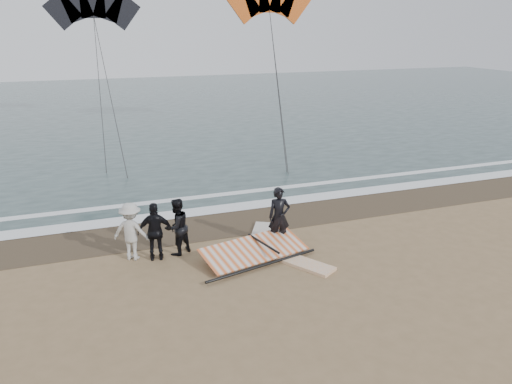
% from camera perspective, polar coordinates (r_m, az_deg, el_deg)
% --- Properties ---
extents(ground, '(120.00, 120.00, 0.00)m').
position_cam_1_polar(ground, '(14.89, 2.88, -9.46)').
color(ground, '#8C704C').
rests_on(ground, ground).
extents(sea, '(120.00, 54.00, 0.02)m').
position_cam_1_polar(sea, '(45.93, -13.32, 9.34)').
color(sea, '#233838').
rests_on(sea, ground).
extents(wet_sand, '(120.00, 2.80, 0.01)m').
position_cam_1_polar(wet_sand, '(18.73, -2.41, -3.35)').
color(wet_sand, '#4C3D2B').
rests_on(wet_sand, ground).
extents(foam_near, '(120.00, 0.90, 0.01)m').
position_cam_1_polar(foam_near, '(19.97, -3.62, -1.88)').
color(foam_near, white).
rests_on(foam_near, sea).
extents(foam_far, '(120.00, 0.45, 0.01)m').
position_cam_1_polar(foam_far, '(21.52, -4.90, -0.38)').
color(foam_far, white).
rests_on(foam_far, sea).
extents(man_main, '(0.80, 0.60, 1.98)m').
position_cam_1_polar(man_main, '(16.48, 2.66, -2.81)').
color(man_main, black).
rests_on(man_main, ground).
extents(board_white, '(1.79, 2.36, 0.09)m').
position_cam_1_polar(board_white, '(15.61, 4.83, -7.92)').
color(board_white, silver).
rests_on(board_white, ground).
extents(board_cream, '(1.60, 2.32, 0.10)m').
position_cam_1_polar(board_cream, '(17.37, 0.49, -4.99)').
color(board_cream, beige).
rests_on(board_cream, ground).
extents(trio_cluster, '(2.66, 1.23, 1.87)m').
position_cam_1_polar(trio_cluster, '(15.90, -11.75, -4.26)').
color(trio_cluster, black).
rests_on(trio_cluster, ground).
extents(sail_rig, '(3.83, 2.42, 0.49)m').
position_cam_1_polar(sail_rig, '(15.91, -0.58, -6.73)').
color(sail_rig, black).
rests_on(sail_rig, ground).
extents(kite_red, '(6.32, 5.10, 13.00)m').
position_cam_1_polar(kite_red, '(33.75, 1.56, 20.65)').
color(kite_red, '#DD5B1A').
rests_on(kite_red, ground).
extents(kite_dark, '(7.15, 7.43, 16.47)m').
position_cam_1_polar(kite_dark, '(38.12, -18.12, 19.03)').
color(kite_dark, black).
rests_on(kite_dark, ground).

